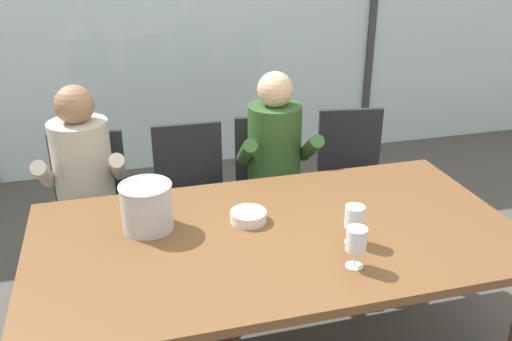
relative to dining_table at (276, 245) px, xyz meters
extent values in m
plane|color=#4C4742|center=(0.00, 1.00, -0.66)|extent=(14.00, 14.00, 0.00)
cube|color=silver|center=(0.00, 2.55, 0.64)|extent=(7.36, 0.03, 2.60)
cube|color=#38383D|center=(1.66, 2.53, 0.64)|extent=(0.06, 0.06, 2.60)
cube|color=brown|center=(0.00, 0.00, 0.04)|extent=(2.16, 1.14, 0.04)
cylinder|color=brown|center=(-0.98, 0.47, -0.32)|extent=(0.07, 0.07, 0.68)
cylinder|color=brown|center=(0.98, 0.47, -0.32)|extent=(0.07, 0.07, 0.68)
cube|color=#232328|center=(-0.84, 0.89, -0.20)|extent=(0.49, 0.49, 0.03)
cube|color=#232328|center=(-0.82, 1.09, 0.02)|extent=(0.42, 0.08, 0.42)
cylinder|color=#232328|center=(-1.05, 0.73, -0.44)|extent=(0.04, 0.04, 0.44)
cylinder|color=#232328|center=(-0.68, 0.68, -0.44)|extent=(0.04, 0.04, 0.44)
cylinder|color=#232328|center=(-1.01, 1.10, -0.44)|extent=(0.04, 0.04, 0.44)
cylinder|color=#232328|center=(-0.63, 1.06, -0.44)|extent=(0.04, 0.04, 0.44)
cube|color=#232328|center=(-0.24, 0.87, -0.20)|extent=(0.45, 0.45, 0.03)
cube|color=#232328|center=(-0.24, 1.07, 0.02)|extent=(0.42, 0.04, 0.42)
cylinder|color=#232328|center=(-0.43, 0.69, -0.44)|extent=(0.04, 0.04, 0.44)
cylinder|color=#232328|center=(-0.05, 0.68, -0.44)|extent=(0.04, 0.04, 0.44)
cylinder|color=#232328|center=(-0.43, 1.07, -0.44)|extent=(0.04, 0.04, 0.44)
cylinder|color=#232328|center=(-0.05, 1.06, -0.44)|extent=(0.04, 0.04, 0.44)
cube|color=#232328|center=(0.25, 0.88, -0.20)|extent=(0.50, 0.50, 0.03)
cube|color=#232328|center=(0.27, 1.07, 0.02)|extent=(0.42, 0.10, 0.42)
cylinder|color=#232328|center=(0.03, 0.72, -0.44)|extent=(0.04, 0.04, 0.44)
cylinder|color=#232328|center=(0.41, 0.66, -0.44)|extent=(0.04, 0.04, 0.44)
cylinder|color=#232328|center=(0.08, 1.09, -0.44)|extent=(0.04, 0.04, 0.44)
cylinder|color=#232328|center=(0.46, 1.04, -0.44)|extent=(0.04, 0.04, 0.44)
cube|color=#232328|center=(0.80, 0.88, -0.20)|extent=(0.50, 0.50, 0.03)
cube|color=#232328|center=(0.83, 1.08, 0.02)|extent=(0.42, 0.10, 0.42)
cylinder|color=#232328|center=(0.59, 0.72, -0.44)|extent=(0.04, 0.04, 0.44)
cylinder|color=#232328|center=(0.96, 0.66, -0.44)|extent=(0.04, 0.04, 0.44)
cylinder|color=#232328|center=(0.64, 1.10, -0.44)|extent=(0.04, 0.04, 0.44)
cylinder|color=#232328|center=(1.02, 1.04, -0.44)|extent=(0.04, 0.04, 0.44)
cylinder|color=#B7AD9E|center=(-0.84, 0.92, 0.09)|extent=(0.33, 0.33, 0.52)
sphere|color=#936B4C|center=(-0.84, 0.92, 0.45)|extent=(0.21, 0.21, 0.21)
cube|color=#47423D|center=(-0.93, 0.72, -0.17)|extent=(0.14, 0.40, 0.13)
cube|color=#47423D|center=(-0.75, 0.72, -0.17)|extent=(0.14, 0.40, 0.13)
cylinder|color=#47423D|center=(-0.94, 0.52, -0.42)|extent=(0.10, 0.10, 0.47)
cylinder|color=#47423D|center=(-0.76, 0.52, -0.42)|extent=(0.10, 0.10, 0.47)
cylinder|color=#B7AD9E|center=(-1.03, 0.80, 0.12)|extent=(0.09, 0.33, 0.26)
cylinder|color=#B7AD9E|center=(-0.65, 0.79, 0.12)|extent=(0.09, 0.33, 0.26)
cylinder|color=#2D5123|center=(0.27, 0.92, 0.09)|extent=(0.35, 0.35, 0.52)
sphere|color=#DBAD89|center=(0.27, 0.92, 0.45)|extent=(0.21, 0.21, 0.21)
cube|color=#47423D|center=(0.16, 0.73, -0.17)|extent=(0.16, 0.41, 0.13)
cube|color=#47423D|center=(0.34, 0.71, -0.17)|extent=(0.16, 0.41, 0.13)
cylinder|color=#47423D|center=(0.14, 0.53, -0.42)|extent=(0.10, 0.10, 0.47)
cylinder|color=#47423D|center=(0.32, 0.51, -0.42)|extent=(0.10, 0.10, 0.47)
cylinder|color=#2D5123|center=(0.07, 0.81, 0.12)|extent=(0.11, 0.33, 0.26)
cylinder|color=#2D5123|center=(0.45, 0.78, 0.12)|extent=(0.11, 0.33, 0.26)
cylinder|color=#B7B7BC|center=(-0.54, 0.19, 0.17)|extent=(0.23, 0.23, 0.21)
torus|color=silver|center=(-0.54, 0.19, 0.27)|extent=(0.24, 0.24, 0.01)
cylinder|color=silver|center=(-0.10, 0.13, 0.09)|extent=(0.17, 0.17, 0.05)
cylinder|color=silver|center=(0.22, -0.33, 0.07)|extent=(0.07, 0.07, 0.00)
cylinder|color=silver|center=(0.22, -0.33, 0.10)|extent=(0.01, 0.01, 0.07)
cylinder|color=silver|center=(0.22, -0.33, 0.19)|extent=(0.08, 0.08, 0.09)
cylinder|color=silver|center=(0.29, -0.17, 0.07)|extent=(0.07, 0.07, 0.00)
cylinder|color=silver|center=(0.29, -0.17, 0.10)|extent=(0.01, 0.01, 0.07)
cylinder|color=silver|center=(0.29, -0.17, 0.19)|extent=(0.08, 0.08, 0.09)
camera|label=1|loc=(-0.64, -2.02, 1.31)|focal=38.61mm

